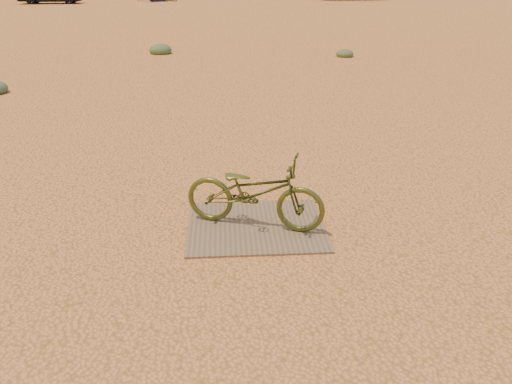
{
  "coord_description": "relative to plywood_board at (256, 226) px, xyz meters",
  "views": [
    {
      "loc": [
        -0.71,
        -4.31,
        2.5
      ],
      "look_at": [
        -0.4,
        0.32,
        0.4
      ],
      "focal_mm": 35.0,
      "sensor_mm": 36.0,
      "label": 1
    }
  ],
  "objects": [
    {
      "name": "plywood_board",
      "position": [
        0.0,
        0.0,
        0.0
      ],
      "size": [
        1.43,
        1.18,
        0.02
      ],
      "primitive_type": "cube",
      "color": "brown",
      "rests_on": "ground"
    },
    {
      "name": "kale_c",
      "position": [
        -2.25,
        11.77,
        -0.01
      ],
      "size": [
        0.71,
        0.71,
        0.39
      ],
      "primitive_type": "ellipsoid",
      "color": "#516646",
      "rests_on": "ground"
    },
    {
      "name": "kale_b",
      "position": [
        3.44,
        10.77,
        -0.01
      ],
      "size": [
        0.53,
        0.53,
        0.29
      ],
      "primitive_type": "ellipsoid",
      "color": "#516646",
      "rests_on": "ground"
    },
    {
      "name": "ground",
      "position": [
        0.4,
        -0.32,
        -0.01
      ],
      "size": [
        120.0,
        120.0,
        0.0
      ],
      "primitive_type": "plane",
      "color": "#E0894F",
      "rests_on": "ground"
    },
    {
      "name": "bicycle",
      "position": [
        -0.01,
        0.0,
        0.39
      ],
      "size": [
        1.54,
        0.95,
        0.77
      ],
      "primitive_type": "imported",
      "rotation": [
        0.0,
        0.0,
        1.25
      ],
      "color": "#424C1D",
      "rests_on": "plywood_board"
    }
  ]
}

